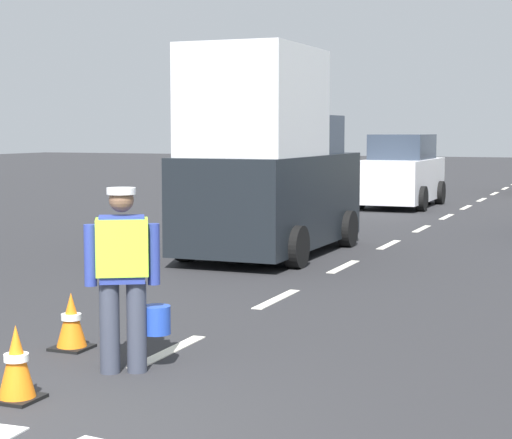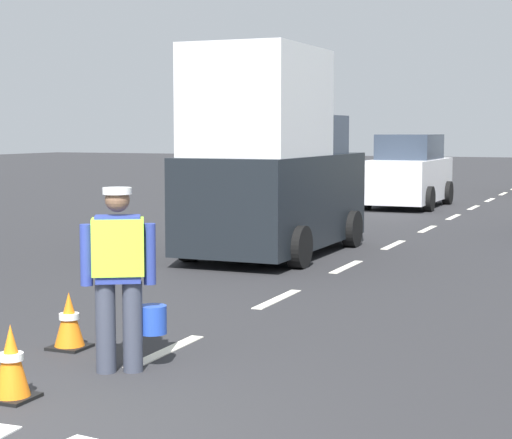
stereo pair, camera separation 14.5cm
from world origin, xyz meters
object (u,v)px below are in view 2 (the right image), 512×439
at_px(car_oncoming_second, 409,173).
at_px(traffic_cone_far, 69,321).
at_px(road_worker, 121,270).
at_px(delivery_truck, 271,163).
at_px(traffic_cone_near, 11,362).

bearing_deg(car_oncoming_second, traffic_cone_far, -87.37).
relative_size(road_worker, traffic_cone_far, 2.92).
height_order(traffic_cone_far, delivery_truck, delivery_truck).
relative_size(delivery_truck, car_oncoming_second, 1.11).
bearing_deg(delivery_truck, traffic_cone_near, -81.91).
distance_m(road_worker, car_oncoming_second, 18.53).
height_order(traffic_cone_near, traffic_cone_far, traffic_cone_near).
bearing_deg(traffic_cone_near, delivery_truck, 98.09).
bearing_deg(traffic_cone_far, delivery_truck, 95.45).
xyz_separation_m(traffic_cone_far, delivery_truck, (-0.67, 7.07, 1.33)).
relative_size(traffic_cone_near, traffic_cone_far, 1.09).
height_order(traffic_cone_far, car_oncoming_second, car_oncoming_second).
xyz_separation_m(traffic_cone_near, delivery_truck, (-1.24, 8.71, 1.30)).
bearing_deg(traffic_cone_far, road_worker, -29.96).
distance_m(traffic_cone_far, delivery_truck, 7.23).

